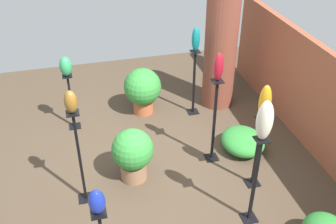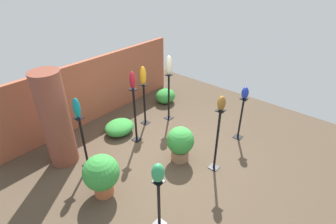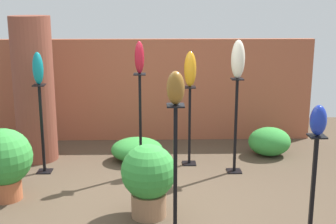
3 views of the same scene
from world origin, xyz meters
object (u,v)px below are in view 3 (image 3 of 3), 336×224
(pedestal_ivory, at_px, (235,130))
(art_vase_cobalt, at_px, (318,120))
(art_vase_ivory, at_px, (238,59))
(potted_plant_walkway_edge, at_px, (149,177))
(pedestal_teal, at_px, (42,133))
(art_vase_bronze, at_px, (176,88))
(art_vase_amber, at_px, (190,69))
(pedestal_cobalt, at_px, (312,194))
(pedestal_amber, at_px, (189,129))
(art_vase_teal, at_px, (38,68))
(brick_pillar, at_px, (34,90))
(potted_plant_near_pillar, at_px, (4,160))
(pedestal_bronze, at_px, (175,185))
(pedestal_ruby, at_px, (140,129))
(art_vase_ruby, at_px, (139,57))

(pedestal_ivory, distance_m, art_vase_cobalt, 2.09)
(art_vase_ivory, relative_size, art_vase_cobalt, 1.74)
(art_vase_cobalt, relative_size, potted_plant_walkway_edge, 0.36)
(pedestal_teal, height_order, art_vase_bronze, art_vase_bronze)
(art_vase_cobalt, bearing_deg, art_vase_ivory, 102.71)
(potted_plant_walkway_edge, bearing_deg, art_vase_amber, 71.07)
(art_vase_amber, height_order, art_vase_bronze, art_vase_bronze)
(pedestal_cobalt, height_order, potted_plant_walkway_edge, pedestal_cobalt)
(pedestal_amber, xyz_separation_m, art_vase_bronze, (-0.31, -2.41, 1.08))
(pedestal_teal, bearing_deg, art_vase_cobalt, -32.85)
(pedestal_teal, distance_m, art_vase_ivory, 2.85)
(pedestal_cobalt, bearing_deg, art_vase_amber, 114.78)
(pedestal_ivory, distance_m, art_vase_ivory, 0.98)
(art_vase_ivory, bearing_deg, art_vase_teal, 178.65)
(pedestal_amber, distance_m, art_vase_teal, 2.27)
(brick_pillar, distance_m, art_vase_teal, 0.72)
(brick_pillar, bearing_deg, pedestal_amber, -7.18)
(pedestal_cobalt, height_order, art_vase_amber, art_vase_amber)
(pedestal_ivory, bearing_deg, art_vase_ivory, 0.00)
(potted_plant_walkway_edge, xyz_separation_m, potted_plant_near_pillar, (-1.74, 0.50, 0.03))
(pedestal_bronze, distance_m, art_vase_amber, 2.54)
(pedestal_ruby, bearing_deg, art_vase_teal, 175.03)
(pedestal_teal, xyz_separation_m, art_vase_ruby, (1.36, -0.12, 1.05))
(pedestal_bronze, relative_size, art_vase_teal, 3.32)
(art_vase_ivory, height_order, art_vase_ruby, art_vase_ivory)
(pedestal_teal, xyz_separation_m, pedestal_cobalt, (3.10, -2.00, -0.07))
(pedestal_amber, distance_m, art_vase_ruby, 1.35)
(art_vase_cobalt, bearing_deg, art_vase_teal, 147.15)
(potted_plant_near_pillar, bearing_deg, art_vase_teal, 74.32)
(art_vase_amber, height_order, art_vase_ivory, art_vase_ivory)
(pedestal_teal, distance_m, pedestal_ruby, 1.37)
(pedestal_ruby, bearing_deg, art_vase_bronze, -79.13)
(pedestal_bronze, height_order, art_vase_cobalt, pedestal_bronze)
(art_vase_bronze, distance_m, potted_plant_walkway_edge, 1.38)
(brick_pillar, bearing_deg, pedestal_ivory, -12.09)
(art_vase_amber, xyz_separation_m, potted_plant_near_pillar, (-2.31, -1.17, -0.91))
(art_vase_cobalt, bearing_deg, potted_plant_walkway_edge, 159.49)
(brick_pillar, xyz_separation_m, pedestal_bronze, (1.96, -2.69, -0.40))
(pedestal_cobalt, bearing_deg, pedestal_bronze, -174.35)
(pedestal_bronze, distance_m, potted_plant_near_pillar, 2.36)
(pedestal_amber, bearing_deg, pedestal_ruby, -150.97)
(brick_pillar, height_order, potted_plant_walkway_edge, brick_pillar)
(pedestal_bronze, xyz_separation_m, art_vase_teal, (-1.75, 2.14, 0.80))
(art_vase_ruby, relative_size, potted_plant_walkway_edge, 0.51)
(art_vase_teal, xyz_separation_m, art_vase_ivory, (2.67, -0.06, 0.12))
(art_vase_teal, relative_size, potted_plant_walkway_edge, 0.52)
(pedestal_cobalt, bearing_deg, brick_pillar, 142.39)
(pedestal_ivory, relative_size, potted_plant_near_pillar, 1.51)
(pedestal_bronze, xyz_separation_m, art_vase_cobalt, (1.36, 0.13, 0.59))
(art_vase_amber, bearing_deg, art_vase_bronze, -97.30)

